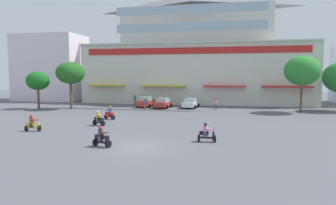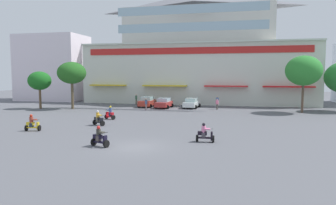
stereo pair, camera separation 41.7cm
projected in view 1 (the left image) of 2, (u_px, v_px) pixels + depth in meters
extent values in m
plane|color=#58595F|center=(172.00, 120.00, 34.30)|extent=(128.00, 128.00, 0.00)
cube|color=silver|center=(196.00, 74.00, 55.73)|extent=(39.40, 10.94, 10.11)
cube|color=silver|center=(197.00, 28.00, 55.51)|extent=(25.44, 9.84, 6.41)
pyramid|color=slate|center=(197.00, 1.00, 55.08)|extent=(25.95, 10.06, 3.14)
cube|color=red|center=(192.00, 51.00, 49.99)|extent=(36.24, 0.12, 1.05)
cube|color=silver|center=(192.00, 42.00, 49.83)|extent=(39.40, 0.70, 0.24)
cube|color=gold|center=(106.00, 85.00, 53.08)|extent=(6.44, 1.10, 0.20)
cube|color=gold|center=(163.00, 86.00, 51.02)|extent=(7.43, 1.10, 0.20)
cube|color=red|center=(224.00, 86.00, 48.96)|extent=(6.80, 1.10, 0.20)
cube|color=red|center=(287.00, 87.00, 47.03)|extent=(7.48, 1.10, 0.20)
cube|color=#99B7C6|center=(189.00, 27.00, 45.47)|extent=(22.39, 0.08, 1.28)
cube|color=#99B7C6|center=(189.00, 9.00, 45.23)|extent=(22.39, 0.08, 1.28)
cube|color=silver|center=(51.00, 68.00, 60.40)|extent=(12.52, 8.01, 12.58)
cylinder|color=brown|center=(71.00, 96.00, 45.06)|extent=(0.38, 0.38, 3.86)
ellipsoid|color=#235C1E|center=(70.00, 73.00, 44.75)|extent=(4.06, 4.30, 3.18)
cylinder|color=brown|center=(301.00, 98.00, 40.88)|extent=(0.31, 0.31, 3.94)
ellipsoid|color=#2C8030|center=(302.00, 71.00, 40.55)|extent=(4.61, 4.84, 3.93)
cylinder|color=brown|center=(39.00, 99.00, 45.51)|extent=(0.34, 0.34, 2.92)
ellipsoid|color=#1A621E|center=(38.00, 81.00, 45.27)|extent=(3.45, 3.04, 2.73)
cube|color=#AA3326|center=(146.00, 103.00, 48.00)|extent=(1.83, 4.18, 0.79)
cube|color=#93C2C0|center=(146.00, 98.00, 47.94)|extent=(1.55, 2.10, 0.56)
cylinder|color=black|center=(143.00, 104.00, 49.48)|extent=(0.60, 0.17, 0.60)
cylinder|color=black|center=(154.00, 104.00, 49.09)|extent=(0.60, 0.17, 0.60)
cylinder|color=black|center=(138.00, 106.00, 46.98)|extent=(0.60, 0.17, 0.60)
cylinder|color=black|center=(149.00, 106.00, 46.59)|extent=(0.60, 0.17, 0.60)
cube|color=#B2312E|center=(163.00, 104.00, 46.49)|extent=(2.05, 4.02, 0.70)
cube|color=#A1BFCE|center=(163.00, 100.00, 46.43)|extent=(1.66, 2.05, 0.56)
cylinder|color=black|center=(160.00, 105.00, 47.92)|extent=(0.61, 0.21, 0.60)
cylinder|color=black|center=(171.00, 105.00, 47.43)|extent=(0.61, 0.21, 0.60)
cylinder|color=black|center=(155.00, 107.00, 45.60)|extent=(0.61, 0.21, 0.60)
cylinder|color=black|center=(166.00, 107.00, 45.12)|extent=(0.61, 0.21, 0.60)
cube|color=white|center=(190.00, 104.00, 46.59)|extent=(2.08, 4.38, 0.67)
cube|color=#A0BCBA|center=(190.00, 100.00, 46.53)|extent=(1.67, 2.24, 0.55)
cylinder|color=black|center=(187.00, 105.00, 48.12)|extent=(0.61, 0.21, 0.60)
cylinder|color=black|center=(198.00, 105.00, 47.63)|extent=(0.61, 0.21, 0.60)
cylinder|color=black|center=(183.00, 107.00, 45.60)|extent=(0.61, 0.21, 0.60)
cylinder|color=black|center=(194.00, 107.00, 45.11)|extent=(0.61, 0.21, 0.60)
cylinder|color=black|center=(215.00, 139.00, 23.14)|extent=(0.15, 0.52, 0.52)
cylinder|color=black|center=(199.00, 138.00, 23.38)|extent=(0.15, 0.52, 0.52)
cube|color=black|center=(207.00, 138.00, 23.25)|extent=(1.07, 0.29, 0.10)
cube|color=black|center=(204.00, 133.00, 23.26)|extent=(0.68, 0.31, 0.28)
cube|color=black|center=(213.00, 136.00, 23.15)|extent=(0.14, 0.32, 0.65)
cylinder|color=black|center=(214.00, 129.00, 23.09)|extent=(0.04, 0.52, 0.04)
cube|color=#433E46|center=(205.00, 135.00, 23.26)|extent=(0.28, 0.32, 0.36)
cylinder|color=pink|center=(205.00, 129.00, 23.22)|extent=(0.32, 0.32, 0.49)
sphere|color=black|center=(205.00, 124.00, 23.19)|extent=(0.25, 0.25, 0.25)
cube|color=pink|center=(209.00, 129.00, 23.16)|extent=(0.44, 0.35, 0.10)
cylinder|color=black|center=(39.00, 128.00, 27.62)|extent=(0.25, 0.54, 0.52)
cylinder|color=black|center=(26.00, 128.00, 27.62)|extent=(0.25, 0.54, 0.52)
cube|color=gold|center=(33.00, 128.00, 27.61)|extent=(1.06, 0.49, 0.10)
cube|color=gold|center=(30.00, 124.00, 27.58)|extent=(0.70, 0.43, 0.28)
cube|color=gold|center=(38.00, 126.00, 27.60)|extent=(0.20, 0.34, 0.64)
cylinder|color=black|center=(38.00, 120.00, 27.55)|extent=(0.14, 0.52, 0.04)
cube|color=#243141|center=(32.00, 125.00, 27.59)|extent=(0.34, 0.37, 0.36)
cylinder|color=#95392B|center=(31.00, 120.00, 27.55)|extent=(0.38, 0.38, 0.56)
sphere|color=red|center=(31.00, 116.00, 27.51)|extent=(0.25, 0.25, 0.25)
cube|color=#95392B|center=(34.00, 120.00, 27.55)|extent=(0.50, 0.42, 0.10)
cylinder|color=black|center=(103.00, 124.00, 30.30)|extent=(0.37, 0.53, 0.52)
cylinder|color=black|center=(95.00, 122.00, 31.05)|extent=(0.37, 0.53, 0.52)
cube|color=black|center=(99.00, 122.00, 30.67)|extent=(1.07, 0.73, 0.10)
cube|color=black|center=(97.00, 119.00, 30.77)|extent=(0.74, 0.57, 0.28)
cube|color=black|center=(102.00, 121.00, 30.35)|extent=(0.27, 0.35, 0.65)
cylinder|color=black|center=(102.00, 116.00, 30.29)|extent=(0.27, 0.48, 0.04)
cube|color=#555446|center=(98.00, 120.00, 30.72)|extent=(0.40, 0.41, 0.36)
cylinder|color=gold|center=(98.00, 115.00, 30.68)|extent=(0.43, 0.43, 0.54)
sphere|color=silver|center=(98.00, 112.00, 30.65)|extent=(0.25, 0.25, 0.25)
cube|color=gold|center=(100.00, 115.00, 30.51)|extent=(0.55, 0.50, 0.10)
cylinder|color=black|center=(108.00, 144.00, 21.39)|extent=(0.30, 0.54, 0.52)
cylinder|color=black|center=(96.00, 142.00, 22.00)|extent=(0.30, 0.54, 0.52)
cube|color=black|center=(102.00, 142.00, 21.69)|extent=(1.09, 0.60, 0.10)
cube|color=black|center=(100.00, 137.00, 21.77)|extent=(0.73, 0.50, 0.28)
cube|color=black|center=(107.00, 141.00, 21.43)|extent=(0.24, 0.35, 0.68)
cylinder|color=black|center=(107.00, 133.00, 21.37)|extent=(0.20, 0.50, 0.04)
cube|color=#514643|center=(101.00, 138.00, 21.73)|extent=(0.37, 0.39, 0.36)
cylinder|color=#35332C|center=(100.00, 133.00, 21.69)|extent=(0.41, 0.41, 0.48)
sphere|color=red|center=(100.00, 128.00, 21.66)|extent=(0.25, 0.25, 0.25)
cube|color=#35332C|center=(103.00, 133.00, 21.55)|extent=(0.53, 0.46, 0.10)
cylinder|color=black|center=(106.00, 117.00, 35.25)|extent=(0.37, 0.53, 0.52)
cylinder|color=black|center=(113.00, 118.00, 34.50)|extent=(0.37, 0.53, 0.52)
cube|color=red|center=(110.00, 117.00, 34.87)|extent=(1.05, 0.73, 0.10)
cube|color=red|center=(111.00, 114.00, 34.70)|extent=(0.72, 0.57, 0.28)
cube|color=red|center=(107.00, 115.00, 35.15)|extent=(0.27, 0.35, 0.65)
cylinder|color=black|center=(107.00, 110.00, 35.12)|extent=(0.27, 0.48, 0.04)
cube|color=#282840|center=(110.00, 115.00, 34.77)|extent=(0.40, 0.41, 0.36)
cylinder|color=#3B548B|center=(110.00, 111.00, 34.73)|extent=(0.43, 0.43, 0.58)
sphere|color=gold|center=(110.00, 107.00, 34.69)|extent=(0.25, 0.25, 0.25)
cube|color=#3B548B|center=(109.00, 110.00, 34.89)|extent=(0.55, 0.50, 0.10)
cylinder|color=#4C4541|center=(216.00, 107.00, 44.60)|extent=(0.30, 0.30, 0.79)
cylinder|color=pink|center=(216.00, 102.00, 44.54)|extent=(0.49, 0.49, 0.55)
sphere|color=tan|center=(216.00, 100.00, 44.51)|extent=(0.21, 0.21, 0.21)
cylinder|color=brown|center=(135.00, 102.00, 51.27)|extent=(0.31, 0.31, 0.91)
cylinder|color=#416C4D|center=(135.00, 98.00, 51.20)|extent=(0.51, 0.51, 0.64)
sphere|color=tan|center=(135.00, 95.00, 51.17)|extent=(0.21, 0.21, 0.21)
cylinder|color=#483C48|center=(216.00, 105.00, 47.02)|extent=(0.27, 0.27, 0.92)
cylinder|color=#2B508C|center=(216.00, 100.00, 46.95)|extent=(0.43, 0.43, 0.64)
sphere|color=tan|center=(216.00, 97.00, 46.91)|extent=(0.21, 0.21, 0.21)
cylinder|color=slate|center=(145.00, 107.00, 43.84)|extent=(0.26, 0.26, 0.87)
cylinder|color=#3F557C|center=(145.00, 102.00, 43.77)|extent=(0.43, 0.43, 0.60)
sphere|color=tan|center=(145.00, 99.00, 43.73)|extent=(0.21, 0.21, 0.21)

